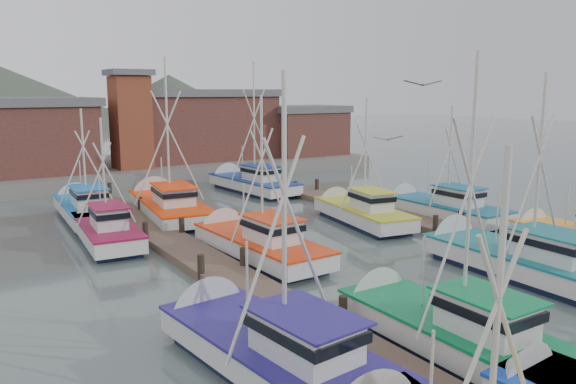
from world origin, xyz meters
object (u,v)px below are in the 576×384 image
boat_12 (167,205)px  boat_8 (255,243)px  lookout_tower (131,119)px  boat_4 (444,329)px

boat_12 → boat_8: bearing=-81.6°
lookout_tower → boat_12: 15.98m
boat_8 → boat_4: bearing=-92.2°
boat_8 → boat_12: bearing=89.2°
lookout_tower → boat_8: bearing=-95.0°
lookout_tower → boat_12: size_ratio=0.78×
boat_4 → boat_8: size_ratio=1.07×
boat_4 → lookout_tower: bearing=86.8°
lookout_tower → boat_4: size_ratio=0.87×
lookout_tower → boat_12: bearing=-99.7°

